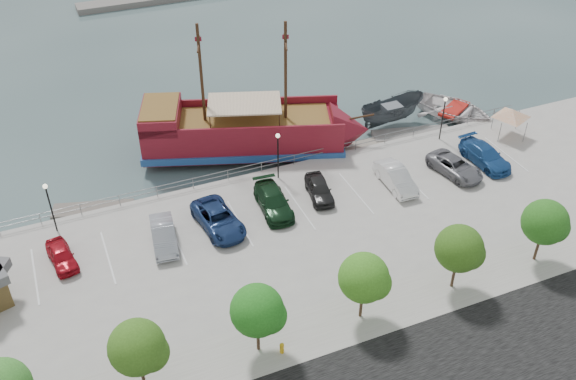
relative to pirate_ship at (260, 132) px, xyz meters
name	(u,v)px	position (x,y,z in m)	size (l,w,h in m)	color
ground	(310,232)	(-0.51, -12.15, -2.18)	(160.00, 160.00, 0.00)	#344649
sidewalk	(374,311)	(-0.51, -22.15, -1.17)	(100.00, 4.00, 0.05)	gray
seawall_railing	(272,164)	(-0.51, -4.35, -0.66)	(50.00, 0.06, 1.00)	slate
pirate_ship	(260,132)	(0.00, 0.00, 0.00)	(21.01, 11.87, 13.04)	maroon
patrol_boat	(391,114)	(13.49, -0.34, -0.84)	(2.62, 6.95, 2.69)	#3F464C
speedboat	(454,112)	(19.94, -1.56, -1.39)	(5.50, 7.69, 1.59)	silver
dock_west	(93,210)	(-15.56, -2.95, -2.00)	(6.40, 1.83, 0.37)	#6B6259
dock_mid	(360,147)	(8.75, -2.95, -2.00)	(6.35, 1.82, 0.36)	gray
dock_east	(412,135)	(14.36, -2.95, -1.97)	(7.56, 2.16, 0.43)	gray
canopy_tent	(513,109)	(21.66, -7.49, 1.52)	(4.88, 4.88, 3.11)	slate
fire_hydrant	(282,348)	(-7.29, -22.95, -0.74)	(0.28, 0.28, 0.82)	gold
lamp_post_left	(49,199)	(-18.51, -5.65, 1.76)	(0.36, 0.36, 4.28)	black
lamp_post_mid	(278,148)	(-0.51, -5.65, 1.76)	(0.36, 0.36, 4.28)	black
lamp_post_right	(444,111)	(15.49, -5.65, 1.76)	(0.36, 0.36, 4.28)	black
tree_b	(140,349)	(-15.36, -22.22, 2.11)	(3.30, 3.20, 5.00)	#473321
tree_c	(260,312)	(-8.36, -22.22, 2.11)	(3.30, 3.20, 5.00)	#473321
tree_d	(366,279)	(-1.36, -22.22, 2.11)	(3.30, 3.20, 5.00)	#473321
tree_e	(461,250)	(5.64, -22.22, 2.11)	(3.30, 3.20, 5.00)	#473321
tree_f	(547,223)	(12.64, -22.22, 2.11)	(3.30, 3.20, 5.00)	#473321
parked_car_a	(61,256)	(-18.53, -9.52, -0.52)	(1.57, 3.90, 1.33)	#A60D19
parked_car_b	(164,235)	(-11.39, -10.25, -0.40)	(1.66, 4.76, 1.57)	#9FA4AF
parked_car_c	(218,219)	(-7.13, -10.01, -0.40)	(2.61, 5.67, 1.57)	navy
parked_car_d	(273,201)	(-2.50, -9.55, -0.40)	(2.18, 5.37, 1.56)	black
parked_car_e	(319,189)	(1.54, -9.37, -0.45)	(1.73, 4.30, 1.47)	black
parked_car_f	(396,178)	(7.94, -10.50, -0.37)	(1.73, 4.95, 1.63)	white
parked_car_g	(455,167)	(13.46, -10.88, -0.47)	(2.37, 5.15, 1.43)	slate
parked_car_h	(485,155)	(16.79, -10.53, -0.39)	(2.21, 5.44, 1.58)	#1E4C8C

